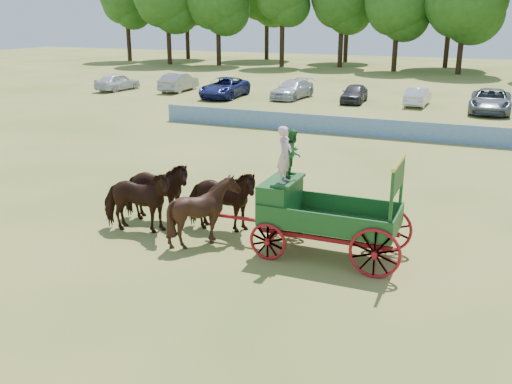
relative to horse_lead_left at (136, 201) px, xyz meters
The scene contains 8 objects.
ground 4.92m from the horse_lead_left, ahead, with size 160.00×160.00×0.00m, color tan.
horse_lead_left is the anchor object (origin of this frame).
horse_lead_right 1.10m from the horse_lead_left, 90.00° to the left, with size 1.11×2.44×2.06m, color black.
horse_wheel_left 2.40m from the horse_lead_left, ahead, with size 1.67×1.88×2.07m, color black.
horse_wheel_right 2.64m from the horse_lead_left, 24.62° to the left, with size 1.11×2.44×2.06m, color black.
farm_dray 5.44m from the horse_lead_left, ahead, with size 6.00×2.00×3.74m.
sponsor_banner 17.67m from the horse_lead_left, 77.73° to the left, with size 26.00×0.08×1.05m, color #1C4C98.
parked_cars 29.22m from the horse_lead_left, 95.27° to the left, with size 38.77×7.29×1.62m.
Camera 1 is at (5.28, -13.45, 6.70)m, focal length 40.00 mm.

